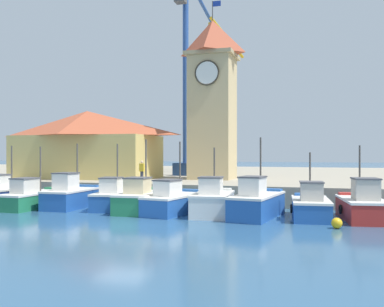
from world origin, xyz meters
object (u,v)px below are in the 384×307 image
(clock_tower, at_px, (212,95))
(mooring_buoy, at_px, (337,223))
(port_crane_near, at_px, (187,93))
(port_crane_far, at_px, (212,113))
(fishing_boat_left_outer, at_px, (33,198))
(fishing_boat_right_inner, at_px, (213,201))
(fishing_boat_far_right, at_px, (311,206))
(warehouse_left, at_px, (87,144))
(fishing_boat_left_inner, at_px, (72,196))
(fishing_boat_end_right, at_px, (362,206))
(dock_worker_near_tower, at_px, (142,171))
(fishing_boat_mid_left, at_px, (115,198))
(fishing_boat_mid_right, at_px, (174,201))
(fishing_boat_right_outer, at_px, (257,203))
(fishing_boat_far_left, at_px, (5,195))
(fishing_boat_center, at_px, (142,199))

(clock_tower, xyz_separation_m, mooring_buoy, (9.60, -14.02, -8.06))
(port_crane_near, relative_size, port_crane_far, 1.15)
(fishing_boat_left_outer, bearing_deg, fishing_boat_right_inner, 0.74)
(fishing_boat_far_right, distance_m, warehouse_left, 21.75)
(port_crane_near, bearing_deg, fishing_boat_left_inner, -99.71)
(warehouse_left, height_order, port_crane_near, port_crane_near)
(fishing_boat_end_right, distance_m, port_crane_far, 27.36)
(port_crane_far, xyz_separation_m, dock_worker_near_tower, (-0.53, -18.08, -5.64))
(fishing_boat_far_right, xyz_separation_m, dock_worker_near_tower, (-11.84, 4.55, 1.52))
(fishing_boat_end_right, bearing_deg, fishing_boat_mid_left, 178.16)
(fishing_boat_mid_left, relative_size, fishing_boat_right_inner, 1.06)
(fishing_boat_mid_right, distance_m, dock_worker_near_tower, 6.43)
(fishing_boat_left_outer, height_order, clock_tower, clock_tower)
(fishing_boat_far_right, xyz_separation_m, port_crane_far, (-11.32, 22.63, 7.17))
(fishing_boat_right_inner, distance_m, clock_tower, 13.95)
(fishing_boat_mid_left, bearing_deg, fishing_boat_right_outer, -6.75)
(dock_worker_near_tower, bearing_deg, fishing_boat_far_right, -21.01)
(fishing_boat_far_left, xyz_separation_m, fishing_boat_right_outer, (16.89, -0.31, 0.05))
(fishing_boat_far_left, height_order, fishing_boat_end_right, fishing_boat_far_left)
(port_crane_near, relative_size, dock_worker_near_tower, 12.12)
(fishing_boat_right_outer, bearing_deg, fishing_boat_end_right, 6.42)
(port_crane_far, bearing_deg, fishing_boat_right_inner, -75.48)
(fishing_boat_right_inner, distance_m, port_crane_far, 24.72)
(fishing_boat_left_inner, distance_m, fishing_boat_end_right, 17.59)
(port_crane_near, bearing_deg, fishing_boat_far_left, -114.47)
(clock_tower, relative_size, port_crane_far, 0.87)
(fishing_boat_left_outer, xyz_separation_m, mooring_buoy, (18.54, -2.49, -0.42))
(fishing_boat_far_left, relative_size, fishing_boat_far_right, 0.98)
(fishing_boat_mid_right, height_order, mooring_buoy, fishing_boat_mid_right)
(fishing_boat_far_left, bearing_deg, fishing_boat_left_outer, -7.71)
(fishing_boat_left_outer, relative_size, fishing_boat_right_inner, 1.16)
(fishing_boat_mid_left, height_order, fishing_boat_mid_right, fishing_boat_mid_right)
(port_crane_far, bearing_deg, fishing_boat_right_outer, -69.81)
(fishing_boat_far_right, distance_m, fishing_boat_end_right, 2.64)
(warehouse_left, xyz_separation_m, port_crane_near, (6.95, 6.78, 4.96))
(fishing_boat_left_inner, relative_size, mooring_buoy, 9.28)
(fishing_boat_left_inner, xyz_separation_m, port_crane_far, (3.64, 22.21, 7.08))
(fishing_boat_right_outer, bearing_deg, fishing_boat_right_inner, 177.24)
(fishing_boat_left_inner, height_order, fishing_boat_end_right, fishing_boat_left_inner)
(clock_tower, relative_size, port_crane_near, 0.75)
(fishing_boat_right_inner, xyz_separation_m, fishing_boat_far_right, (5.38, 0.30, -0.09))
(fishing_boat_left_outer, distance_m, warehouse_left, 10.87)
(fishing_boat_left_inner, bearing_deg, fishing_boat_far_left, -173.58)
(warehouse_left, height_order, port_crane_far, port_crane_far)
(fishing_boat_mid_left, xyz_separation_m, mooring_buoy, (13.34, -3.61, -0.45))
(fishing_boat_right_outer, distance_m, port_crane_far, 25.55)
(port_crane_near, height_order, mooring_buoy, port_crane_near)
(port_crane_far, relative_size, mooring_buoy, 33.26)
(fishing_boat_center, bearing_deg, port_crane_far, 93.72)
(fishing_boat_right_outer, relative_size, warehouse_left, 0.44)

